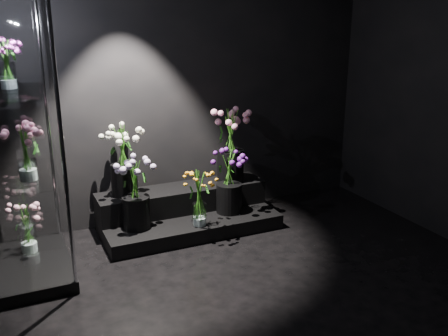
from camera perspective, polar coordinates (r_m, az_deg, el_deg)
floor at (r=3.89m, az=7.06°, el=-15.14°), size 4.00×4.00×0.00m
wall_back at (r=5.13m, az=-4.18°, el=9.67°), size 4.00×0.00×4.00m
display_riser at (r=5.08m, az=-4.36°, el=-4.94°), size 1.73×0.77×0.38m
display_case at (r=4.17m, az=-22.57°, el=2.50°), size 0.60×1.01×2.21m
bouquet_orange_bells at (r=4.69m, az=-2.85°, el=-3.40°), size 0.28×0.28×0.54m
bouquet_lilac at (r=4.67m, az=-10.11°, el=-2.51°), size 0.44×0.44×0.67m
bouquet_purple at (r=4.97m, az=0.57°, el=-1.28°), size 0.42×0.42×0.64m
bouquet_cream_roses at (r=4.85m, az=-11.50°, el=1.50°), size 0.44×0.44×0.70m
bouquet_pink_roses at (r=5.14m, az=0.75°, el=3.01°), size 0.39×0.39×0.76m
bouquet_case_pink at (r=4.01m, az=-21.72°, el=1.77°), size 0.33×0.33×0.42m
bouquet_case_magenta at (r=4.23m, az=-23.63°, el=10.94°), size 0.24×0.24×0.39m
bouquet_case_base_pink at (r=4.59m, az=-21.61°, el=-6.15°), size 0.42×0.42×0.46m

